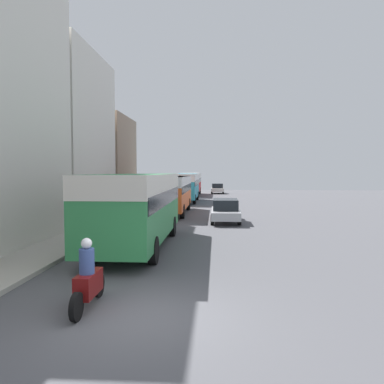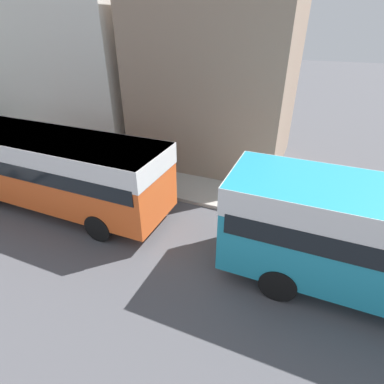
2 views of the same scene
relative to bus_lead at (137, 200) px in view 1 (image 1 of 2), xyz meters
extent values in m
plane|color=#515156|center=(1.75, -7.81, -2.07)|extent=(120.00, 120.00, 0.00)
cube|color=silver|center=(-7.36, 8.58, 3.51)|extent=(5.82, 8.64, 11.16)
cube|color=gray|center=(-7.44, 17.15, 2.04)|extent=(5.98, 7.21, 8.21)
cube|color=#2D8447|center=(0.00, 0.00, -0.22)|extent=(2.60, 9.46, 2.70)
cube|color=silver|center=(0.00, 0.00, 0.72)|extent=(2.62, 9.51, 0.81)
cube|color=black|center=(0.00, 0.00, 0.12)|extent=(2.65, 9.09, 0.59)
cylinder|color=black|center=(-1.19, 2.93, -1.57)|extent=(0.28, 1.00, 1.00)
cylinder|color=black|center=(1.19, 2.93, -1.57)|extent=(0.28, 1.00, 1.00)
cylinder|color=black|center=(-1.19, -2.93, -1.57)|extent=(0.28, 1.00, 1.00)
cylinder|color=black|center=(1.19, -2.93, -1.57)|extent=(0.28, 1.00, 1.00)
cube|color=#EA5B23|center=(-0.11, 13.12, -0.35)|extent=(2.53, 9.29, 2.44)
cube|color=white|center=(-0.11, 13.12, 0.51)|extent=(2.55, 9.34, 0.73)
cube|color=black|center=(-0.11, 13.12, -0.04)|extent=(2.58, 8.92, 0.54)
cylinder|color=black|center=(-1.28, 16.00, -1.57)|extent=(0.28, 1.00, 1.00)
cylinder|color=black|center=(1.05, 16.00, -1.57)|extent=(0.28, 1.00, 1.00)
cylinder|color=black|center=(-1.28, 10.24, -1.57)|extent=(0.28, 1.00, 1.00)
cylinder|color=black|center=(1.05, 10.24, -1.57)|extent=(0.28, 1.00, 1.00)
cube|color=teal|center=(0.07, 24.77, -0.28)|extent=(2.54, 9.06, 2.58)
cube|color=white|center=(0.07, 24.77, 0.63)|extent=(2.56, 9.10, 0.77)
cube|color=black|center=(0.07, 24.77, 0.05)|extent=(2.59, 8.70, 0.57)
cylinder|color=black|center=(-1.10, 27.58, -1.57)|extent=(0.28, 1.00, 1.00)
cylinder|color=black|center=(1.24, 27.58, -1.57)|extent=(0.28, 1.00, 1.00)
cylinder|color=black|center=(-1.10, 21.96, -1.57)|extent=(0.28, 1.00, 1.00)
cylinder|color=black|center=(1.24, 21.96, -1.57)|extent=(0.28, 1.00, 1.00)
cube|color=red|center=(-0.11, 36.37, -0.25)|extent=(2.48, 9.56, 2.63)
cube|color=white|center=(-0.11, 36.37, 0.67)|extent=(2.50, 9.61, 0.79)
cube|color=black|center=(-0.11, 36.37, 0.08)|extent=(2.53, 9.18, 0.58)
cylinder|color=black|center=(-1.25, 39.33, -1.57)|extent=(0.28, 1.00, 1.00)
cylinder|color=black|center=(1.03, 39.33, -1.57)|extent=(0.28, 1.00, 1.00)
cylinder|color=black|center=(-1.25, 33.41, -1.57)|extent=(0.28, 1.00, 1.00)
cylinder|color=black|center=(1.03, 33.41, -1.57)|extent=(0.28, 1.00, 1.00)
cube|color=maroon|center=(0.35, -7.30, -1.47)|extent=(0.38, 1.10, 0.55)
cylinder|color=black|center=(0.35, -6.50, -1.75)|extent=(0.10, 0.64, 0.64)
cylinder|color=black|center=(0.35, -8.10, -1.75)|extent=(0.12, 0.64, 0.64)
cylinder|color=#33477F|center=(0.35, -7.40, -0.90)|extent=(0.36, 0.36, 0.60)
sphere|color=silver|center=(0.35, -7.40, -0.47)|extent=(0.26, 0.26, 0.26)
cube|color=#B7B7BC|center=(4.03, 8.46, -1.49)|extent=(1.80, 4.51, 0.51)
cube|color=black|center=(4.03, 8.46, -0.90)|extent=(1.58, 2.48, 0.68)
cylinder|color=black|center=(3.20, 9.85, -1.75)|extent=(0.22, 0.64, 0.64)
cylinder|color=black|center=(4.86, 9.85, -1.75)|extent=(0.22, 0.64, 0.64)
cylinder|color=black|center=(3.20, 7.06, -1.75)|extent=(0.22, 0.64, 0.64)
cylinder|color=black|center=(4.86, 7.06, -1.75)|extent=(0.22, 0.64, 0.64)
cube|color=silver|center=(3.65, 41.05, -1.49)|extent=(1.84, 4.05, 0.51)
cube|color=black|center=(3.65, 41.05, -0.89)|extent=(1.62, 2.23, 0.68)
cylinder|color=black|center=(4.50, 39.79, -1.75)|extent=(0.22, 0.64, 0.64)
cylinder|color=black|center=(2.80, 39.79, -1.75)|extent=(0.22, 0.64, 0.64)
cylinder|color=black|center=(4.50, 42.30, -1.75)|extent=(0.22, 0.64, 0.64)
cylinder|color=black|center=(2.80, 42.30, -1.75)|extent=(0.22, 0.64, 0.64)
cylinder|color=#232838|center=(-3.30, 13.02, -1.53)|extent=(0.33, 0.33, 0.77)
cylinder|color=black|center=(-3.30, 13.02, -0.83)|extent=(0.42, 0.42, 0.64)
sphere|color=tan|center=(-3.30, 13.02, -0.41)|extent=(0.21, 0.21, 0.21)
cylinder|color=#232838|center=(-2.82, 21.23, -1.53)|extent=(0.28, 0.28, 0.77)
cylinder|color=#33477F|center=(-2.82, 21.23, -0.82)|extent=(0.36, 0.36, 0.64)
sphere|color=tan|center=(-2.82, 21.23, -0.40)|extent=(0.21, 0.21, 0.21)
camera|label=1|loc=(3.41, -16.01, 1.23)|focal=35.00mm
camera|label=2|loc=(7.33, 22.06, 4.48)|focal=28.00mm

